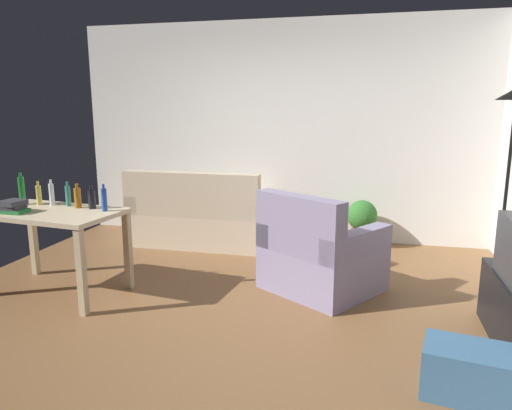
# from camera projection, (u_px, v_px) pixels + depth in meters

# --- Properties ---
(ground_plane) EXTENTS (5.20, 4.40, 0.02)m
(ground_plane) POSITION_uv_depth(u_px,v_px,m) (232.00, 300.00, 4.15)
(ground_plane) COLOR brown
(wall_rear) EXTENTS (5.20, 0.10, 2.70)m
(wall_rear) POSITION_uv_depth(u_px,v_px,m) (280.00, 132.00, 5.97)
(wall_rear) COLOR silver
(wall_rear) RESTS_ON ground_plane
(couch) EXTENTS (1.64, 0.84, 0.92)m
(couch) POSITION_uv_depth(u_px,v_px,m) (200.00, 219.00, 5.80)
(couch) COLOR beige
(couch) RESTS_ON ground_plane
(torchiere_lamp) EXTENTS (0.32, 0.32, 1.81)m
(torchiere_lamp) POSITION_uv_depth(u_px,v_px,m) (512.00, 137.00, 3.89)
(torchiere_lamp) COLOR black
(torchiere_lamp) RESTS_ON ground_plane
(desk) EXTENTS (1.28, 0.84, 0.76)m
(desk) POSITION_uv_depth(u_px,v_px,m) (52.00, 223.00, 4.19)
(desk) COLOR #C6B28E
(desk) RESTS_ON ground_plane
(potted_plant) EXTENTS (0.36, 0.36, 0.57)m
(potted_plant) POSITION_uv_depth(u_px,v_px,m) (362.00, 220.00, 5.65)
(potted_plant) COLOR brown
(potted_plant) RESTS_ON ground_plane
(armchair) EXTENTS (1.21, 1.20, 0.92)m
(armchair) POSITION_uv_depth(u_px,v_px,m) (319.00, 257.00, 4.30)
(armchair) COLOR gray
(armchair) RESTS_ON ground_plane
(storage_box) EXTENTS (0.53, 0.42, 0.30)m
(storage_box) POSITION_uv_depth(u_px,v_px,m) (466.00, 371.00, 2.74)
(storage_box) COLOR #386084
(storage_box) RESTS_ON ground_plane
(bottle_green) EXTENTS (0.06, 0.06, 0.30)m
(bottle_green) POSITION_uv_depth(u_px,v_px,m) (22.00, 190.00, 4.40)
(bottle_green) COLOR #1E722D
(bottle_green) RESTS_ON desk
(bottle_squat) EXTENTS (0.05, 0.05, 0.22)m
(bottle_squat) POSITION_uv_depth(u_px,v_px,m) (39.00, 195.00, 4.40)
(bottle_squat) COLOR #BCB24C
(bottle_squat) RESTS_ON desk
(bottle_clear) EXTENTS (0.04, 0.04, 0.24)m
(bottle_clear) POSITION_uv_depth(u_px,v_px,m) (52.00, 194.00, 4.38)
(bottle_clear) COLOR silver
(bottle_clear) RESTS_ON desk
(bottle_tall) EXTENTS (0.05, 0.05, 0.23)m
(bottle_tall) POSITION_uv_depth(u_px,v_px,m) (68.00, 195.00, 4.34)
(bottle_tall) COLOR teal
(bottle_tall) RESTS_ON desk
(bottle_amber) EXTENTS (0.06, 0.06, 0.22)m
(bottle_amber) POSITION_uv_depth(u_px,v_px,m) (78.00, 197.00, 4.26)
(bottle_amber) COLOR #9E6019
(bottle_amber) RESTS_ON desk
(bottle_dark) EXTENTS (0.06, 0.06, 0.20)m
(bottle_dark) POSITION_uv_depth(u_px,v_px,m) (92.00, 199.00, 4.23)
(bottle_dark) COLOR black
(bottle_dark) RESTS_ON desk
(bottle_blue) EXTENTS (0.05, 0.05, 0.24)m
(bottle_blue) POSITION_uv_depth(u_px,v_px,m) (104.00, 199.00, 4.12)
(bottle_blue) COLOR #2347A3
(bottle_blue) RESTS_ON desk
(book_stack) EXTENTS (0.25, 0.21, 0.11)m
(book_stack) POSITION_uv_depth(u_px,v_px,m) (12.00, 207.00, 4.07)
(book_stack) COLOR #236B33
(book_stack) RESTS_ON desk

